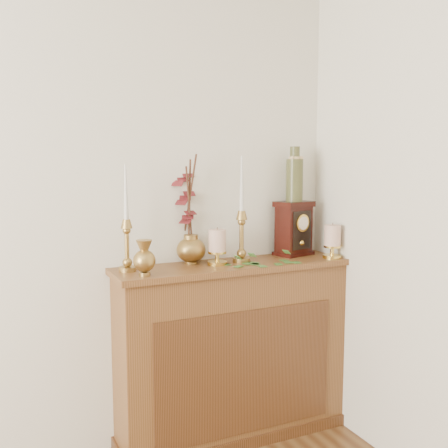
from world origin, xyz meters
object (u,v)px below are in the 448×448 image
bud_vase (144,258)px  ceramic_vase (294,177)px  ginger_jar (186,214)px  mantel_clock (294,229)px  candlestick_center (242,228)px  candlestick_left (127,237)px

bud_vase → ceramic_vase: size_ratio=0.55×
ginger_jar → mantel_clock: ginger_jar is taller
mantel_clock → ceramic_vase: size_ratio=1.00×
ginger_jar → mantel_clock: 0.62m
candlestick_center → mantel_clock: bearing=9.3°
candlestick_left → mantel_clock: bearing=2.0°
bud_vase → ginger_jar: bearing=37.4°
ginger_jar → ceramic_vase: (0.61, -0.05, 0.18)m
ginger_jar → ceramic_vase: 0.64m
candlestick_center → ginger_jar: (-0.26, 0.11, 0.07)m
bud_vase → ceramic_vase: (0.90, 0.17, 0.35)m
candlestick_left → candlestick_center: size_ratio=0.93×
candlestick_center → mantel_clock: candlestick_center is taller
ginger_jar → mantel_clock: size_ratio=1.85×
candlestick_left → ginger_jar: bearing=14.8°
mantel_clock → bud_vase: bearing=176.1°
mantel_clock → ceramic_vase: (-0.00, 0.00, 0.28)m
bud_vase → mantel_clock: mantel_clock is taller
ceramic_vase → mantel_clock: bearing=-75.7°
candlestick_center → mantel_clock: size_ratio=1.82×
candlestick_left → mantel_clock: size_ratio=1.69×
bud_vase → ginger_jar: 0.40m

